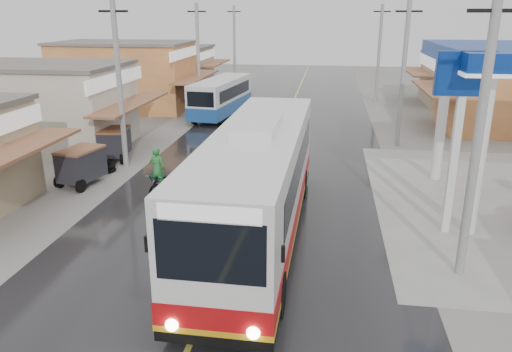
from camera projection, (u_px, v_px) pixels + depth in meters
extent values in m
plane|color=slate|center=(227.00, 257.00, 15.73)|extent=(120.00, 120.00, 0.00)
cube|color=black|center=(277.00, 141.00, 29.83)|extent=(12.00, 90.00, 0.02)
cube|color=#D8CC4C|center=(277.00, 141.00, 29.83)|extent=(0.15, 90.00, 0.01)
cylinder|color=white|center=(442.00, 121.00, 22.25)|extent=(0.44, 0.44, 5.50)
cylinder|color=white|center=(479.00, 158.00, 16.61)|extent=(0.44, 0.44, 5.50)
cube|color=white|center=(455.00, 150.00, 16.64)|extent=(0.25, 0.25, 6.00)
cube|color=navy|center=(465.00, 74.00, 15.85)|extent=(1.80, 0.30, 1.40)
cube|color=silver|center=(258.00, 177.00, 16.45)|extent=(2.88, 12.88, 3.16)
cube|color=black|center=(258.00, 224.00, 16.98)|extent=(2.90, 12.90, 0.32)
cube|color=#AD0E12|center=(258.00, 209.00, 16.81)|extent=(2.92, 12.92, 0.59)
cube|color=gold|center=(258.00, 219.00, 16.92)|extent=(2.93, 12.93, 0.15)
cube|color=black|center=(260.00, 162.00, 16.84)|extent=(2.88, 10.21, 1.07)
cube|color=black|center=(211.00, 252.00, 10.33)|extent=(2.38, 0.16, 1.39)
cube|color=black|center=(280.00, 123.00, 22.28)|extent=(2.38, 0.16, 1.18)
cube|color=white|center=(209.00, 214.00, 10.06)|extent=(2.18, 0.15, 0.37)
cube|color=silver|center=(258.00, 125.00, 15.90)|extent=(1.33, 3.23, 0.32)
cylinder|color=black|center=(186.00, 286.00, 12.91)|extent=(0.39, 1.18, 1.18)
cylinder|color=black|center=(277.00, 294.00, 12.55)|extent=(0.39, 1.18, 1.18)
cylinder|color=black|center=(245.00, 181.00, 20.93)|extent=(0.39, 1.18, 1.18)
cylinder|color=black|center=(302.00, 184.00, 20.58)|extent=(0.39, 1.18, 1.18)
sphere|color=#FFF2CC|center=(172.00, 325.00, 10.97)|extent=(0.30, 0.30, 0.30)
sphere|color=#FFF2CC|center=(253.00, 333.00, 10.70)|extent=(0.30, 0.30, 0.30)
cube|color=black|center=(147.00, 244.00, 10.81)|extent=(0.08, 0.08, 0.37)
cube|color=black|center=(283.00, 254.00, 10.36)|extent=(0.08, 0.08, 0.37)
cube|color=silver|center=(221.00, 95.00, 36.41)|extent=(3.22, 8.38, 2.27)
cube|color=#1C4D9C|center=(221.00, 105.00, 36.66)|extent=(3.26, 8.43, 0.91)
cube|color=black|center=(221.00, 90.00, 36.32)|extent=(3.08, 7.04, 0.82)
cube|color=black|center=(201.00, 99.00, 32.63)|extent=(1.88, 0.36, 1.00)
cylinder|color=black|center=(194.00, 117.00, 34.36)|extent=(0.39, 0.94, 0.91)
cylinder|color=black|center=(221.00, 119.00, 33.87)|extent=(0.39, 0.94, 0.91)
cylinder|color=black|center=(222.00, 103.00, 39.67)|extent=(0.39, 0.94, 0.91)
cylinder|color=black|center=(245.00, 104.00, 39.18)|extent=(0.39, 0.94, 0.91)
imported|color=black|center=(160.00, 184.00, 20.77)|extent=(0.93, 2.10, 1.07)
imported|color=#297D38|center=(157.00, 168.00, 20.31)|extent=(0.69, 0.50, 1.78)
cube|color=#26262D|center=(81.00, 165.00, 22.07)|extent=(1.65, 2.19, 1.28)
cube|color=brown|center=(80.00, 150.00, 21.85)|extent=(1.71, 2.25, 0.10)
cylinder|color=black|center=(60.00, 181.00, 21.88)|extent=(0.29, 0.61, 0.59)
cylinder|color=black|center=(80.00, 172.00, 23.11)|extent=(0.29, 0.61, 0.59)
cylinder|color=black|center=(81.00, 186.00, 21.29)|extent=(0.24, 0.60, 0.59)
cube|color=#26262D|center=(115.00, 142.00, 25.92)|extent=(1.49, 2.07, 1.25)
cube|color=brown|center=(114.00, 130.00, 25.71)|extent=(1.54, 2.13, 0.10)
cylinder|color=black|center=(99.00, 157.00, 25.49)|extent=(0.25, 0.60, 0.58)
cylinder|color=black|center=(107.00, 150.00, 26.77)|extent=(0.25, 0.60, 0.58)
cylinder|color=black|center=(122.00, 159.00, 25.29)|extent=(0.19, 0.59, 0.58)
torus|color=black|center=(108.00, 170.00, 24.13)|extent=(0.81, 0.81, 0.21)
torus|color=black|center=(107.00, 166.00, 24.07)|extent=(0.81, 0.81, 0.21)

